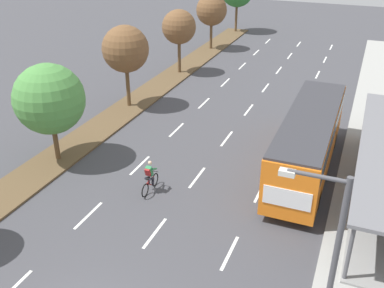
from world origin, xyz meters
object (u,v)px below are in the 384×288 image
at_px(streetlight, 328,259).
at_px(median_tree_second, 49,99).
at_px(median_tree_fifth, 212,10).
at_px(bus, 309,137).
at_px(median_tree_fourth, 179,27).
at_px(median_tree_third, 125,49).
at_px(cyclist, 150,178).

bearing_deg(streetlight, median_tree_second, 154.41).
bearing_deg(median_tree_fifth, streetlight, -64.95).
bearing_deg(bus, median_tree_fourth, 135.23).
relative_size(median_tree_fourth, streetlight, 0.85).
relative_size(median_tree_third, median_tree_fourth, 1.07).
bearing_deg(median_tree_fourth, median_tree_fifth, 91.13).
bearing_deg(median_tree_second, median_tree_third, 91.58).
xyz_separation_m(median_tree_second, median_tree_fourth, (0.02, 17.47, 0.35)).
xyz_separation_m(median_tree_fourth, streetlight, (15.56, -24.93, -0.24)).
distance_m(median_tree_fourth, streetlight, 29.39).
distance_m(bus, median_tree_fourth, 18.98).
bearing_deg(median_tree_fifth, median_tree_fourth, -88.87).
bearing_deg(median_tree_fourth, median_tree_second, -90.06).
relative_size(bus, median_tree_second, 2.02).
xyz_separation_m(median_tree_second, median_tree_third, (-0.24, 8.73, 0.55)).
bearing_deg(median_tree_fifth, bus, -58.37).
height_order(median_tree_fourth, streetlight, streetlight).
height_order(median_tree_second, median_tree_third, median_tree_third).
relative_size(cyclist, median_tree_fourth, 0.33).
relative_size(cyclist, median_tree_second, 0.32).
bearing_deg(median_tree_third, median_tree_second, -88.42).
relative_size(cyclist, median_tree_third, 0.31).
distance_m(bus, median_tree_third, 14.57).
relative_size(cyclist, streetlight, 0.28).
relative_size(bus, median_tree_fourth, 2.05).
bearing_deg(streetlight, bus, 100.55).
bearing_deg(median_tree_fourth, streetlight, -58.03).
distance_m(median_tree_third, median_tree_fifth, 17.47).
distance_m(median_tree_third, streetlight, 22.65).
bearing_deg(median_tree_second, cyclist, -8.18).
bearing_deg(median_tree_third, streetlight, -45.67).
xyz_separation_m(median_tree_third, median_tree_fourth, (0.26, 8.73, -0.20)).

